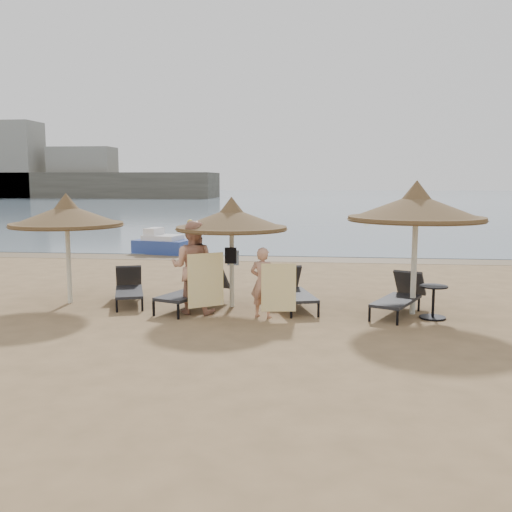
{
  "coord_description": "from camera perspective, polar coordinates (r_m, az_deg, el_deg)",
  "views": [
    {
      "loc": [
        1.77,
        -11.0,
        2.83
      ],
      "look_at": [
        0.39,
        1.2,
        1.19
      ],
      "focal_mm": 40.0,
      "sensor_mm": 36.0,
      "label": 1
    }
  ],
  "objects": [
    {
      "name": "bag_patterned",
      "position": [
        12.89,
        -2.31,
        -0.19
      ],
      "size": [
        0.27,
        0.14,
        0.33
      ],
      "rotation": [
        0.0,
        0.0,
        0.21
      ],
      "color": "white",
      "rests_on": "ground"
    },
    {
      "name": "wet_sand_strip",
      "position": [
        20.67,
        1.51,
        -0.27
      ],
      "size": [
        200.0,
        1.6,
        0.01
      ],
      "primitive_type": "cube",
      "color": "brown",
      "rests_on": "ground"
    },
    {
      "name": "palapa_center",
      "position": [
        12.62,
        -2.46,
        3.68
      ],
      "size": [
        2.5,
        2.5,
        2.48
      ],
      "rotation": [
        0.0,
        0.0,
        -0.43
      ],
      "color": "beige",
      "rests_on": "ground"
    },
    {
      "name": "lounger_near_left",
      "position": [
        12.85,
        -6.02,
        -3.26
      ],
      "size": [
        1.4,
        2.19,
        0.94
      ],
      "rotation": [
        0.0,
        0.0,
        -0.37
      ],
      "color": "black",
      "rests_on": "ground"
    },
    {
      "name": "bag_dark",
      "position": [
        12.54,
        -2.55,
        0.05
      ],
      "size": [
        0.25,
        0.09,
        0.35
      ],
      "rotation": [
        0.0,
        0.0,
        -0.04
      ],
      "color": "black",
      "rests_on": "ground"
    },
    {
      "name": "lounger_near_right",
      "position": [
        12.84,
        3.71,
        -3.39
      ],
      "size": [
        1.17,
        2.04,
        0.87
      ],
      "rotation": [
        0.0,
        0.0,
        0.29
      ],
      "color": "black",
      "rests_on": "ground"
    },
    {
      "name": "pedal_boat",
      "position": [
        22.5,
        -9.35,
        1.2
      ],
      "size": [
        2.34,
        1.7,
        0.98
      ],
      "rotation": [
        0.0,
        0.0,
        -0.24
      ],
      "color": "navy",
      "rests_on": "ground"
    },
    {
      "name": "lounger_far_right",
      "position": [
        12.58,
        14.23,
        -3.86
      ],
      "size": [
        1.39,
        1.99,
        0.86
      ],
      "rotation": [
        0.0,
        0.0,
        -0.45
      ],
      "color": "black",
      "rests_on": "ground"
    },
    {
      "name": "ground",
      "position": [
        11.5,
        -2.61,
        -6.68
      ],
      "size": [
        160.0,
        160.0,
        0.0
      ],
      "primitive_type": "plane",
      "color": "#92724B",
      "rests_on": "ground"
    },
    {
      "name": "side_table",
      "position": [
        12.31,
        17.3,
        -4.52
      ],
      "size": [
        0.57,
        0.57,
        0.69
      ],
      "rotation": [
        0.0,
        0.0,
        -0.34
      ],
      "color": "black",
      "rests_on": "ground"
    },
    {
      "name": "person_right",
      "position": [
        11.76,
        0.67,
        -2.1
      ],
      "size": [
        0.88,
        0.69,
        1.7
      ],
      "primitive_type": "imported",
      "rotation": [
        0.0,
        0.0,
        2.89
      ],
      "color": "tan",
      "rests_on": "ground"
    },
    {
      "name": "lounger_far_left",
      "position": [
        13.59,
        -12.58,
        -3.06
      ],
      "size": [
        1.15,
        1.89,
        0.81
      ],
      "rotation": [
        0.0,
        0.0,
        0.34
      ],
      "color": "black",
      "rests_on": "ground"
    },
    {
      "name": "sea",
      "position": [
        91.06,
        5.4,
        5.8
      ],
      "size": [
        200.0,
        140.0,
        0.03
      ],
      "primitive_type": "cube",
      "color": "slate",
      "rests_on": "ground"
    },
    {
      "name": "towel_right",
      "position": [
        11.51,
        2.28,
        -3.18
      ],
      "size": [
        0.7,
        0.11,
        0.98
      ],
      "rotation": [
        0.0,
        0.0,
        0.13
      ],
      "color": "yellow",
      "rests_on": "ground"
    },
    {
      "name": "palapa_right",
      "position": [
        12.37,
        15.72,
        4.65
      ],
      "size": [
        2.86,
        2.86,
        2.84
      ],
      "rotation": [
        0.0,
        0.0,
        0.14
      ],
      "color": "beige",
      "rests_on": "ground"
    },
    {
      "name": "buoy_mid",
      "position": [
        41.17,
        10.99,
        3.79
      ],
      "size": [
        0.39,
        0.39,
        0.39
      ],
      "primitive_type": "sphere",
      "color": "yellow",
      "rests_on": "ground"
    },
    {
      "name": "person_left",
      "position": [
        12.19,
        -6.35,
        -0.38
      ],
      "size": [
        1.11,
        0.77,
        2.3
      ],
      "primitive_type": "imported",
      "rotation": [
        0.0,
        0.0,
        3.06
      ],
      "color": "tan",
      "rests_on": "ground"
    },
    {
      "name": "towel_left",
      "position": [
        11.84,
        -5.05,
        -2.43
      ],
      "size": [
        0.67,
        0.48,
        1.13
      ],
      "rotation": [
        0.0,
        0.0,
        0.61
      ],
      "color": "yellow",
      "rests_on": "ground"
    },
    {
      "name": "buoy_extra",
      "position": [
        42.33,
        -3.78,
        4.0
      ],
      "size": [
        0.37,
        0.37,
        0.37
      ],
      "primitive_type": "sphere",
      "color": "yellow",
      "rests_on": "ground"
    },
    {
      "name": "palapa_left",
      "position": [
        13.71,
        -18.41,
        3.84
      ],
      "size": [
        2.57,
        2.57,
        2.54
      ],
      "rotation": [
        0.0,
        0.0,
        0.2
      ],
      "color": "beige",
      "rests_on": "ground"
    },
    {
      "name": "far_shore",
      "position": [
        92.8,
        -10.43,
        7.53
      ],
      "size": [
        150.0,
        54.8,
        12.0
      ],
      "color": "#545045",
      "rests_on": "ground"
    },
    {
      "name": "buoy_left",
      "position": [
        36.36,
        -6.61,
        3.37
      ],
      "size": [
        0.36,
        0.36,
        0.36
      ],
      "primitive_type": "sphere",
      "color": "yellow",
      "rests_on": "ground"
    }
  ]
}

